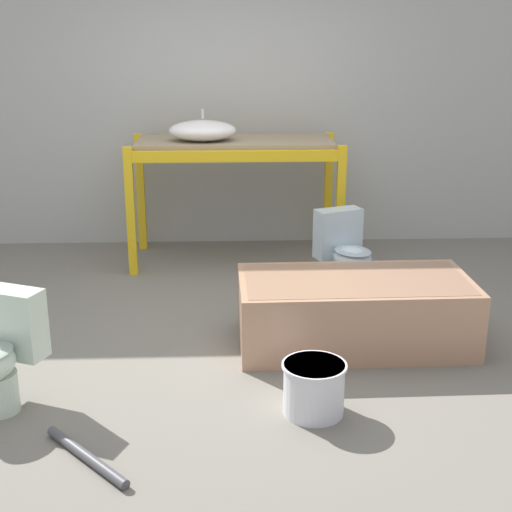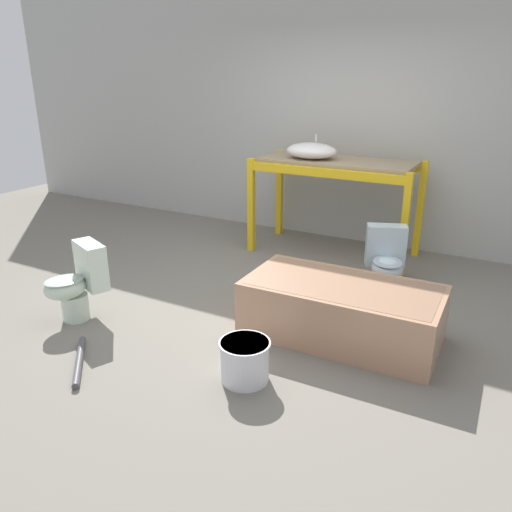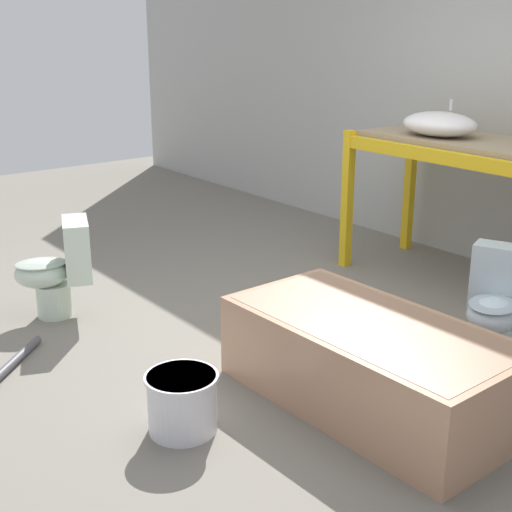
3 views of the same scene
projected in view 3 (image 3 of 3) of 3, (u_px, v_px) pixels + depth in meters
ground_plane at (300, 335)px, 4.44m from camera, size 12.00×12.00×0.00m
shelving_rack at (475, 164)px, 5.01m from camera, size 1.81×0.81×1.08m
sink_basin at (440, 124)px, 5.09m from camera, size 0.57×0.43×0.25m
bathtub_main at (369, 357)px, 3.58m from camera, size 1.51×0.77×0.45m
toilet_near at (59, 268)px, 4.65m from camera, size 0.48×0.57×0.65m
toilet_far at (497, 305)px, 4.05m from camera, size 0.47×0.57×0.65m
bucket_white at (182, 401)px, 3.37m from camera, size 0.35×0.35×0.29m
loose_pipe at (12, 363)px, 4.02m from camera, size 0.48×0.51×0.05m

